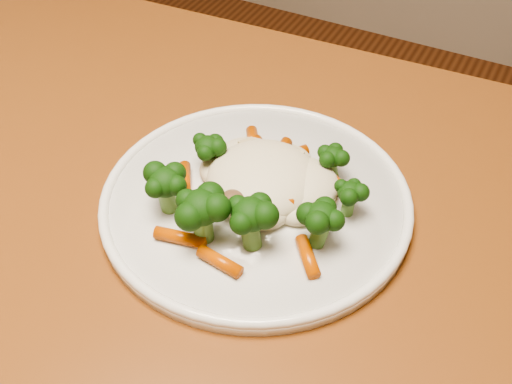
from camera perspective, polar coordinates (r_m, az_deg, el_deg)
dining_table at (r=0.69m, az=-5.87°, el=-9.40°), size 1.17×0.81×0.75m
plate at (r=0.62m, az=0.00°, el=-0.93°), size 0.30×0.30×0.01m
meal at (r=0.59m, az=-0.17°, el=0.52°), size 0.19×0.19×0.05m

